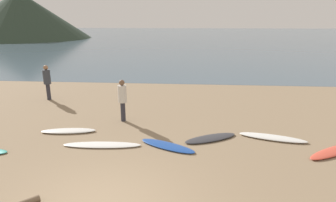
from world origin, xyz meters
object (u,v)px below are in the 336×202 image
(surfboard_4, at_px, (167,146))
(person_0, at_px, (122,97))
(surfboard_2, at_px, (69,131))
(person_1, at_px, (47,80))
(surfboard_5, at_px, (211,138))
(surfboard_7, at_px, (334,151))
(surfboard_3, at_px, (102,145))
(surfboard_6, at_px, (273,138))

(surfboard_4, relative_size, person_0, 1.16)
(surfboard_2, height_order, person_0, person_0)
(surfboard_4, distance_m, person_1, 8.25)
(surfboard_5, bearing_deg, surfboard_4, 179.18)
(surfboard_7, xyz_separation_m, person_0, (-7.10, 2.27, 0.95))
(surfboard_4, bearing_deg, person_1, 168.32)
(surfboard_7, bearing_deg, surfboard_5, 135.62)
(surfboard_4, xyz_separation_m, surfboard_7, (5.14, 0.01, 0.01))
(surfboard_4, height_order, person_0, person_0)
(surfboard_5, distance_m, surfboard_7, 3.79)
(surfboard_3, relative_size, person_1, 1.44)
(surfboard_2, bearing_deg, surfboard_7, -13.74)
(surfboard_2, relative_size, surfboard_6, 0.88)
(surfboard_2, bearing_deg, surfboard_3, -41.50)
(surfboard_2, height_order, surfboard_4, surfboard_2)
(surfboard_3, relative_size, surfboard_5, 1.30)
(surfboard_3, height_order, surfboard_5, surfboard_5)
(surfboard_3, height_order, surfboard_4, surfboard_4)
(surfboard_7, bearing_deg, surfboard_3, 147.41)
(surfboard_3, height_order, person_1, person_1)
(surfboard_6, xyz_separation_m, person_1, (-9.96, 4.14, 0.98))
(surfboard_2, xyz_separation_m, surfboard_5, (5.09, -0.22, -0.01))
(surfboard_3, height_order, person_0, person_0)
(surfboard_6, bearing_deg, surfboard_3, -153.85)
(surfboard_7, bearing_deg, person_1, 122.93)
(surfboard_3, distance_m, person_0, 2.57)
(surfboard_2, relative_size, surfboard_4, 1.00)
(surfboard_6, bearing_deg, person_1, 173.26)
(surfboard_3, relative_size, person_0, 1.50)
(surfboard_2, relative_size, person_1, 1.11)
(surfboard_3, relative_size, surfboard_7, 1.15)
(surfboard_4, relative_size, person_1, 1.12)
(surfboard_2, xyz_separation_m, person_0, (1.71, 1.33, 0.94))
(surfboard_3, distance_m, person_1, 6.80)
(surfboard_4, height_order, person_1, person_1)
(surfboard_3, xyz_separation_m, surfboard_6, (5.64, 1.03, 0.01))
(surfboard_5, xyz_separation_m, person_0, (-3.38, 1.55, 0.95))
(person_0, bearing_deg, surfboard_4, 113.95)
(surfboard_5, relative_size, surfboard_7, 0.89)
(surfboard_5, relative_size, person_1, 1.11)
(surfboard_6, distance_m, person_0, 5.74)
(surfboard_5, bearing_deg, surfboard_7, -38.99)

